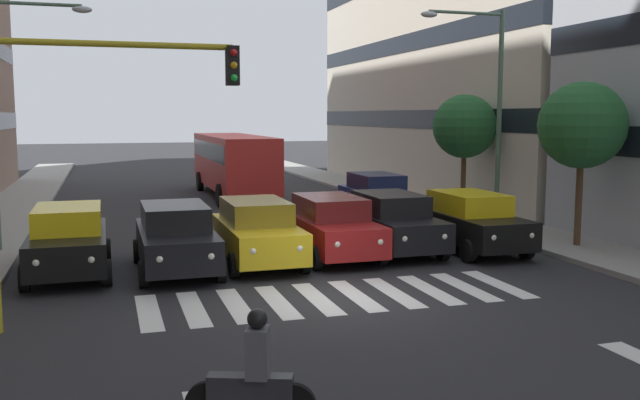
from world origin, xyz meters
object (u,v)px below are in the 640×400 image
bus_behind_traffic (233,159)px  motorcycle_with_rider (253,379)px  car_0 (471,221)px  car_row2_0 (377,195)px  traffic_light_gantry (67,130)px  car_4 (176,238)px  car_3 (257,231)px  street_lamp_right (9,97)px  street_tree_1 (465,127)px  street_lamp_left (487,97)px  car_1 (391,222)px  car_2 (332,226)px  car_5 (69,240)px  street_tree_0 (582,126)px

bus_behind_traffic → motorcycle_with_rider: bearing=80.4°
car_0 → car_row2_0: (0.16, -7.01, 0.00)m
motorcycle_with_rider → traffic_light_gantry: bearing=-65.8°
car_4 → car_3: bearing=-171.9°
car_3 → street_lamp_right: 8.08m
street_tree_1 → street_lamp_left: bearing=70.6°
car_0 → car_row2_0: same height
car_0 → car_1: same height
car_0 → street_lamp_right: 13.74m
car_0 → car_row2_0: bearing=-88.7°
car_0 → car_4: (8.60, 0.24, 0.00)m
car_0 → street_tree_1: (-3.27, -6.47, 2.66)m
street_tree_1 → motorcycle_with_rider: bearing=53.8°
car_4 → motorcycle_with_rider: (-0.04, 9.46, -0.24)m
car_2 → car_5: size_ratio=1.00×
street_tree_0 → car_5: bearing=-3.9°
motorcycle_with_rider → car_4: bearing=-89.7°
car_0 → car_1: size_ratio=1.00×
street_lamp_right → street_tree_1: bearing=-169.4°
car_0 → motorcycle_with_rider: bearing=48.6°
car_5 → car_2: bearing=-178.9°
car_2 → car_0: bearing=176.0°
car_4 → car_5: bearing=-8.9°
car_3 → street_tree_1: (-9.69, -6.40, 2.66)m
car_5 → street_lamp_right: 5.14m
car_3 → street_lamp_left: bearing=-164.0°
car_2 → street_lamp_right: size_ratio=0.63×
car_0 → bus_behind_traffic: 16.46m
motorcycle_with_rider → street_lamp_left: (-10.40, -12.13, 3.94)m
car_row2_0 → street_lamp_right: street_lamp_right is taller
car_5 → car_4: bearing=171.1°
car_2 → car_4: size_ratio=1.00×
car_1 → street_tree_0: 6.24m
motorcycle_with_rider → street_lamp_right: street_lamp_right is taller
traffic_light_gantry → car_4: bearing=-118.9°
car_5 → street_tree_0: street_tree_0 is taller
traffic_light_gantry → motorcycle_with_rider: bearing=114.2°
car_2 → street_lamp_left: (-6.08, -2.13, 3.71)m
bus_behind_traffic → car_4: bearing=74.8°
car_3 → car_4: (2.18, 0.31, 0.00)m
car_2 → traffic_light_gantry: (6.68, 4.73, 2.84)m
car_row2_0 → bus_behind_traffic: (4.07, -8.87, 0.97)m
car_1 → street_tree_1: (-5.58, -5.94, 2.66)m
street_lamp_left → street_lamp_right: bearing=-4.0°
car_4 → street_lamp_left: street_lamp_left is taller
bus_behind_traffic → street_lamp_left: size_ratio=1.45×
street_lamp_right → street_tree_1: (-16.07, -3.01, -0.95)m
car_1 → car_row2_0: (-2.15, -6.48, 0.00)m
car_4 → motorcycle_with_rider: 9.46m
car_2 → car_3: bearing=6.0°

